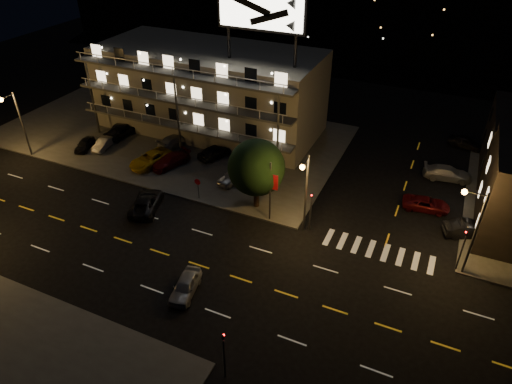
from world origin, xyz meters
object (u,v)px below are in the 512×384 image
at_px(road_car_east, 185,286).
at_px(lot_car_4, 233,176).
at_px(lot_car_7, 175,140).
at_px(road_car_west, 146,203).
at_px(lot_car_2, 151,159).
at_px(side_car_0, 469,229).
at_px(tree, 256,169).

bearing_deg(road_car_east, lot_car_4, 92.79).
xyz_separation_m(lot_car_7, road_car_west, (4.61, -12.41, -0.11)).
relative_size(lot_car_2, side_car_0, 1.14).
distance_m(lot_car_4, lot_car_7, 11.21).
height_order(lot_car_4, road_car_east, lot_car_4).
height_order(tree, lot_car_2, tree).
relative_size(lot_car_4, side_car_0, 0.89).
xyz_separation_m(tree, road_car_east, (-0.23, -12.94, -3.75)).
relative_size(lot_car_7, road_car_west, 0.90).
distance_m(lot_car_7, road_car_west, 13.24).
bearing_deg(side_car_0, road_car_east, 108.40).
distance_m(lot_car_2, side_car_0, 34.18).
distance_m(lot_car_2, road_car_west, 8.60).
distance_m(lot_car_4, road_car_west, 9.77).
bearing_deg(lot_car_4, road_car_west, -109.17).
xyz_separation_m(lot_car_4, side_car_0, (23.86, 0.78, -0.09)).
relative_size(road_car_east, road_car_west, 0.76).
bearing_deg(road_car_west, side_car_0, 177.72).
relative_size(tree, lot_car_2, 1.38).
bearing_deg(lot_car_4, side_car_0, 18.25).
distance_m(tree, road_car_west, 11.54).
distance_m(lot_car_7, side_car_0, 34.34).
bearing_deg(road_car_west, tree, -172.51).
bearing_deg(side_car_0, lot_car_4, 70.14).
bearing_deg(side_car_0, tree, 79.45).
height_order(lot_car_7, side_car_0, lot_car_7).
bearing_deg(tree, lot_car_4, 142.88).
xyz_separation_m(tree, lot_car_2, (-14.41, 2.43, -3.57)).
xyz_separation_m(lot_car_4, road_car_east, (3.89, -16.06, -0.15)).
bearing_deg(lot_car_7, tree, 167.51).
relative_size(lot_car_2, road_car_west, 0.98).
bearing_deg(road_car_east, tree, 78.14).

